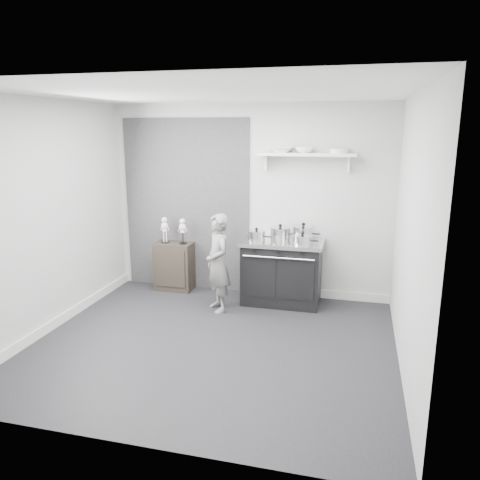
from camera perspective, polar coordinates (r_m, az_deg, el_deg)
name	(u,v)px	position (r m, az deg, el deg)	size (l,w,h in m)	color
ground	(212,344)	(5.39, -3.38, -12.49)	(4.00, 4.00, 0.00)	black
room_shell	(207,197)	(5.07, -4.08, 5.29)	(4.02, 3.62, 2.71)	#B6B6B3
wall_shelf	(306,155)	(6.33, 8.10, 10.19)	(1.30, 0.26, 0.24)	silver
stove	(282,271)	(6.45, 5.14, -3.82)	(1.10, 0.69, 0.88)	black
side_cabinet	(174,266)	(7.03, -8.01, -3.19)	(0.55, 0.32, 0.71)	black
child	(218,263)	(6.09, -2.72, -2.82)	(0.47, 0.31, 1.30)	slate
pot_front_left	(256,235)	(6.27, 2.02, 0.55)	(0.33, 0.24, 0.18)	silver
pot_back_left	(280,233)	(6.42, 4.92, 0.88)	(0.36, 0.28, 0.21)	silver
pot_back_right	(303,233)	(6.40, 7.71, 0.90)	(0.37, 0.28, 0.23)	silver
pot_front_right	(302,240)	(6.12, 7.61, 0.05)	(0.33, 0.24, 0.17)	silver
skeleton_full	(165,228)	(6.94, -9.16, 1.45)	(0.12, 0.08, 0.44)	beige
skeleton_torso	(183,229)	(6.83, -7.00, 1.30)	(0.12, 0.08, 0.43)	beige
bowl_large	(281,150)	(6.37, 5.07, 10.91)	(0.31, 0.31, 0.07)	white
bowl_small	(304,150)	(6.33, 7.86, 10.82)	(0.23, 0.23, 0.07)	white
plate_stack	(339,151)	(6.29, 11.99, 10.58)	(0.24, 0.24, 0.06)	silver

